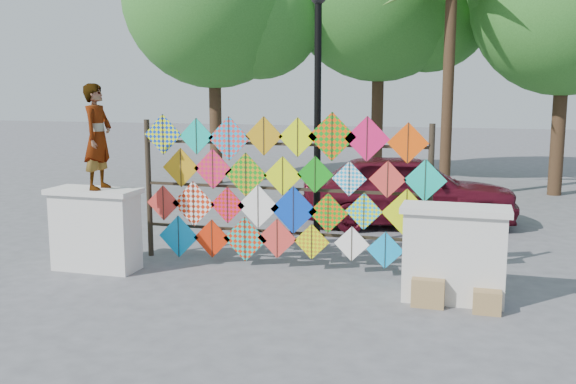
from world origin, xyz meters
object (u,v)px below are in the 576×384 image
(kite_rack, at_px, (282,191))
(vendor_woman, at_px, (98,137))
(lamppost, at_px, (318,95))
(sedan, at_px, (407,189))

(kite_rack, height_order, vendor_woman, vendor_woman)
(vendor_woman, distance_m, lamppost, 3.68)
(kite_rack, height_order, sedan, kite_rack)
(vendor_woman, xyz_separation_m, sedan, (4.19, 4.70, -1.33))
(lamppost, bearing_deg, vendor_woman, -142.69)
(sedan, distance_m, lamppost, 3.42)
(sedan, bearing_deg, vendor_woman, 124.90)
(kite_rack, xyz_separation_m, vendor_woman, (-2.63, -0.93, 0.85))
(sedan, bearing_deg, kite_rack, 144.10)
(sedan, xyz_separation_m, lamppost, (-1.31, -2.50, 1.94))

